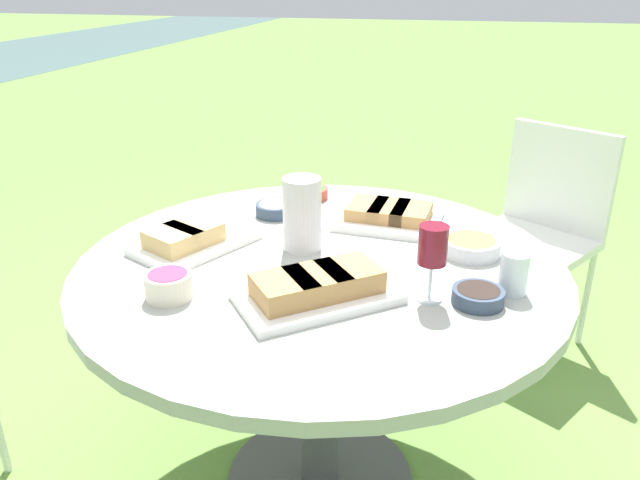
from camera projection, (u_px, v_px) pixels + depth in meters
The scene contains 14 objects.
ground_plane at pixel (320, 479), 1.93m from camera, with size 40.00×40.00×0.00m, color #668E42.
dining_table at pixel (320, 301), 1.68m from camera, with size 1.27×1.27×0.75m.
chair_near_left at pixel (540, 221), 2.50m from camera, with size 0.59×0.60×0.89m.
water_pitcher at pixel (302, 214), 1.67m from camera, with size 0.11×0.10×0.20m.
wine_glass at pixel (433, 248), 1.39m from camera, with size 0.07×0.07×0.18m.
platter_bread_main at pixel (389, 215), 1.87m from camera, with size 0.26×0.32×0.06m.
platter_charcuterie at pixel (317, 288), 1.42m from camera, with size 0.38×0.41×0.07m.
platter_sandwich_side at pixel (189, 239), 1.69m from camera, with size 0.38×0.32×0.07m.
bowl_fries at pixel (471, 245), 1.67m from camera, with size 0.16×0.16×0.04m.
bowl_salad at pixel (310, 192), 2.08m from camera, with size 0.12×0.12×0.04m.
bowl_olives at pixel (478, 296), 1.42m from camera, with size 0.12×0.12×0.04m.
bowl_dip_red at pixel (169, 284), 1.44m from camera, with size 0.11×0.11×0.06m.
bowl_dip_cream at pixel (276, 209), 1.93m from camera, with size 0.12×0.12×0.04m.
cup_water_near at pixel (514, 273), 1.45m from camera, with size 0.07×0.07×0.10m.
Camera 1 is at (-1.44, -0.35, 1.44)m, focal length 35.00 mm.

